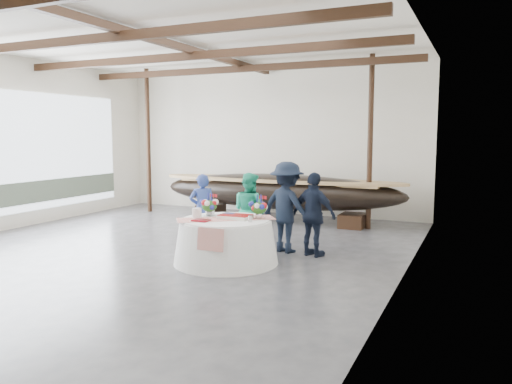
% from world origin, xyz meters
% --- Properties ---
extents(floor, '(10.00, 12.00, 0.01)m').
position_xyz_m(floor, '(0.00, 0.00, 0.00)').
color(floor, '#3D3D42').
rests_on(floor, ground).
extents(wall_back, '(10.00, 0.02, 4.50)m').
position_xyz_m(wall_back, '(0.00, 6.00, 2.25)').
color(wall_back, silver).
rests_on(wall_back, ground).
extents(wall_right, '(0.02, 12.00, 4.50)m').
position_xyz_m(wall_right, '(5.00, 0.00, 2.25)').
color(wall_right, silver).
rests_on(wall_right, ground).
extents(ceiling, '(10.00, 12.00, 0.01)m').
position_xyz_m(ceiling, '(0.00, 0.00, 4.50)').
color(ceiling, white).
rests_on(ceiling, wall_back).
extents(pavilion_structure, '(9.80, 11.76, 4.50)m').
position_xyz_m(pavilion_structure, '(0.00, 0.78, 4.00)').
color(pavilion_structure, black).
rests_on(pavilion_structure, ground).
extents(open_bay, '(0.03, 7.00, 3.20)m').
position_xyz_m(open_bay, '(-4.95, 1.00, 1.83)').
color(open_bay, silver).
rests_on(open_bay, ground).
extents(longboat_display, '(7.24, 1.45, 1.36)m').
position_xyz_m(longboat_display, '(0.92, 4.50, 0.87)').
color(longboat_display, black).
rests_on(longboat_display, ground).
extents(banquet_table, '(2.01, 2.01, 0.86)m').
position_xyz_m(banquet_table, '(1.75, -0.18, 0.43)').
color(banquet_table, white).
rests_on(banquet_table, ground).
extents(tabletop_items, '(1.82, 1.55, 0.40)m').
position_xyz_m(tabletop_items, '(1.74, -0.02, 1.01)').
color(tabletop_items, red).
rests_on(tabletop_items, banquet_table).
extents(guest_woman_blue, '(0.70, 0.64, 1.60)m').
position_xyz_m(guest_woman_blue, '(0.51, 1.04, 0.80)').
color(guest_woman_blue, navy).
rests_on(guest_woman_blue, ground).
extents(guest_woman_teal, '(0.97, 0.87, 1.65)m').
position_xyz_m(guest_woman_teal, '(1.60, 1.20, 0.82)').
color(guest_woman_teal, '#22B48A').
rests_on(guest_woman_teal, ground).
extents(guest_man_left, '(1.38, 1.03, 1.91)m').
position_xyz_m(guest_man_left, '(2.48, 1.16, 0.95)').
color(guest_man_left, black).
rests_on(guest_man_left, ground).
extents(guest_man_right, '(1.08, 0.71, 1.71)m').
position_xyz_m(guest_man_right, '(3.12, 1.04, 0.86)').
color(guest_man_right, black).
rests_on(guest_man_right, ground).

